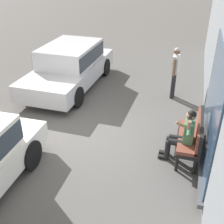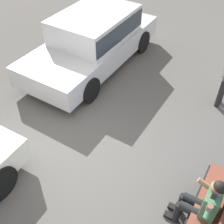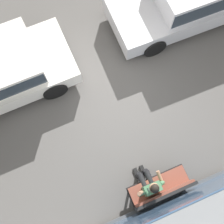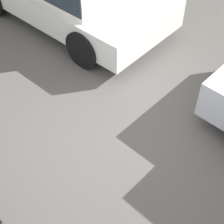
{
  "view_description": "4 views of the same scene",
  "coord_description": "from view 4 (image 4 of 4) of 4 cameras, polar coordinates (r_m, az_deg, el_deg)",
  "views": [
    {
      "loc": [
        5.94,
        2.6,
        4.29
      ],
      "look_at": [
        -0.02,
        0.85,
        0.8
      ],
      "focal_mm": 45.0,
      "sensor_mm": 36.0,
      "label": 1
    },
    {
      "loc": [
        2.99,
        2.6,
        4.7
      ],
      "look_at": [
        -0.22,
        0.67,
        1.21
      ],
      "focal_mm": 45.0,
      "sensor_mm": 36.0,
      "label": 2
    },
    {
      "loc": [
        1.29,
        2.6,
        7.44
      ],
      "look_at": [
        0.49,
        0.73,
        0.77
      ],
      "focal_mm": 45.0,
      "sensor_mm": 36.0,
      "label": 3
    },
    {
      "loc": [
        -1.95,
        2.6,
        3.9
      ],
      "look_at": [
        -0.02,
        0.51,
        0.83
      ],
      "focal_mm": 55.0,
      "sensor_mm": 36.0,
      "label": 4
    }
  ],
  "objects": [
    {
      "name": "ground_plane",
      "position": [
        5.08,
        3.67,
        -3.17
      ],
      "size": [
        60.0,
        60.0,
        0.0
      ],
      "primitive_type": "plane",
      "color": "#565451"
    }
  ]
}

